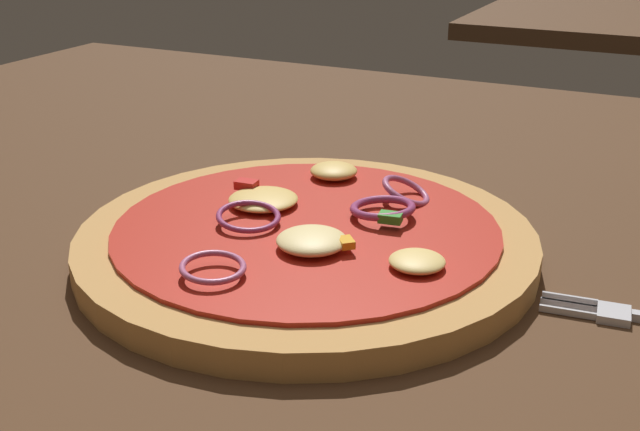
# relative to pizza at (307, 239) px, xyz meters

# --- Properties ---
(dining_table) EXTENTS (1.39, 1.08, 0.03)m
(dining_table) POSITION_rel_pizza_xyz_m (0.05, -0.00, -0.03)
(dining_table) COLOR #4C301C
(dining_table) RESTS_ON ground
(pizza) EXTENTS (0.30, 0.30, 0.04)m
(pizza) POSITION_rel_pizza_xyz_m (0.00, 0.00, 0.00)
(pizza) COLOR tan
(pizza) RESTS_ON dining_table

